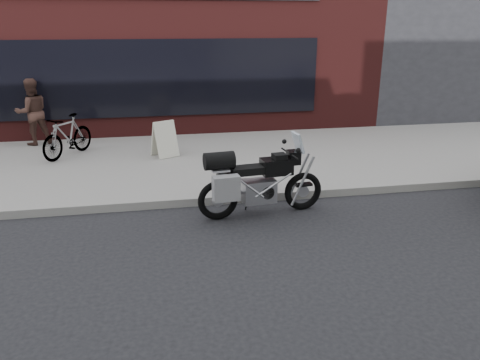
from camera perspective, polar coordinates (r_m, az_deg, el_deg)
ground at (r=5.14m, az=9.47°, el=-19.30°), size 120.00×120.00×0.00m
near_sidewalk at (r=11.29m, az=-2.45°, el=3.06°), size 44.00×6.00×0.15m
storefront at (r=17.77m, az=-12.56°, el=15.56°), size 14.00×10.07×4.50m
neighbour_building at (r=21.16m, az=23.50°, el=17.01°), size 10.00×10.00×6.00m
motorcycle at (r=7.78m, az=1.71°, el=-0.25°), size 2.21×0.86×1.40m
bicycle_rear at (r=11.52m, az=-20.30°, el=5.06°), size 1.24×1.58×0.96m
sandwich_sign at (r=10.98m, az=-9.22°, el=5.00°), size 0.67×0.65×0.82m
cafe_patron_left at (r=12.90m, az=-23.99°, el=7.58°), size 0.99×0.90×1.66m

